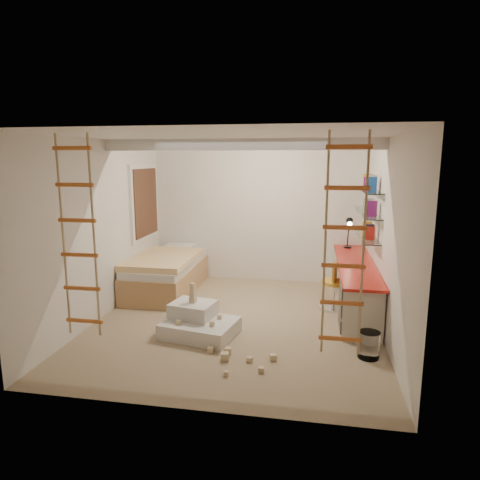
% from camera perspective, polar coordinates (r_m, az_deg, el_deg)
% --- Properties ---
extents(floor, '(4.50, 4.50, 0.00)m').
position_cam_1_polar(floor, '(6.31, -0.48, -10.82)').
color(floor, '#9D8565').
rests_on(floor, ground).
extents(ceiling_beam, '(4.00, 0.18, 0.16)m').
position_cam_1_polar(ceiling_beam, '(6.16, -0.00, 12.61)').
color(ceiling_beam, white).
rests_on(ceiling_beam, ceiling).
extents(window_frame, '(0.06, 1.15, 1.35)m').
position_cam_1_polar(window_frame, '(7.91, -12.69, 4.92)').
color(window_frame, white).
rests_on(window_frame, wall_left).
extents(window_blind, '(0.02, 1.00, 1.20)m').
position_cam_1_polar(window_blind, '(7.90, -12.42, 4.92)').
color(window_blind, '#4C2D1E').
rests_on(window_blind, window_frame).
extents(rope_ladder_left, '(0.41, 0.04, 2.13)m').
position_cam_1_polar(rope_ladder_left, '(4.76, -20.74, 0.28)').
color(rope_ladder_left, orange).
rests_on(rope_ladder_left, ceiling).
extents(rope_ladder_right, '(0.41, 0.04, 2.13)m').
position_cam_1_polar(rope_ladder_right, '(4.11, 13.72, -0.90)').
color(rope_ladder_right, '#C55421').
rests_on(rope_ladder_right, ceiling).
extents(waste_bin, '(0.26, 0.26, 0.32)m').
position_cam_1_polar(waste_bin, '(5.42, 16.80, -13.23)').
color(waste_bin, white).
rests_on(waste_bin, floor).
extents(desk, '(0.56, 2.80, 0.75)m').
position_cam_1_polar(desk, '(6.93, 15.02, -5.67)').
color(desk, red).
rests_on(desk, floor).
extents(shelves, '(0.25, 1.80, 0.71)m').
position_cam_1_polar(shelves, '(6.99, 16.53, 3.58)').
color(shelves, white).
rests_on(shelves, wall_right).
extents(bed, '(1.02, 2.00, 0.69)m').
position_cam_1_polar(bed, '(7.71, -9.72, -4.36)').
color(bed, '#AD7F51').
rests_on(bed, floor).
extents(task_lamp, '(0.14, 0.36, 0.57)m').
position_cam_1_polar(task_lamp, '(7.70, 14.35, 1.59)').
color(task_lamp, black).
rests_on(task_lamp, desk).
extents(swivel_chair, '(0.52, 0.52, 0.75)m').
position_cam_1_polar(swivel_chair, '(6.87, 12.38, -6.81)').
color(swivel_chair, gold).
rests_on(swivel_chair, floor).
extents(play_platform, '(1.04, 0.88, 0.41)m').
position_cam_1_polar(play_platform, '(5.86, -5.59, -10.92)').
color(play_platform, silver).
rests_on(play_platform, floor).
extents(toy_blocks, '(1.33, 1.21, 0.68)m').
position_cam_1_polar(toy_blocks, '(5.42, -2.90, -12.16)').
color(toy_blocks, '#CCB284').
rests_on(toy_blocks, floor).
extents(books, '(0.14, 0.58, 0.92)m').
position_cam_1_polar(books, '(6.98, 16.59, 4.74)').
color(books, red).
rests_on(books, shelves).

